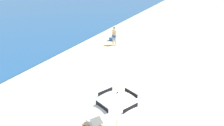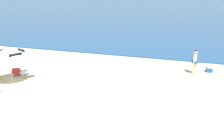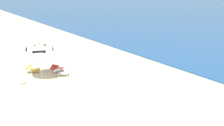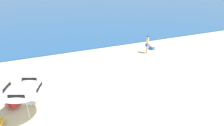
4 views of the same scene
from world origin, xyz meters
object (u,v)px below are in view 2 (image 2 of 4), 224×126
Objects in this scene: lounge_chair_under_umbrella at (28,73)px; cooler_box at (209,69)px; beach_umbrella_striped_main at (9,52)px; lounge_chair_facing_sea at (17,71)px; person_standing_near_shore at (195,60)px.

cooler_box is at bearing 24.04° from lounge_chair_under_umbrella.
beach_umbrella_striped_main reaches higher than cooler_box.
lounge_chair_under_umbrella reaches higher than cooler_box.
lounge_chair_under_umbrella is at bearing -155.96° from cooler_box.
lounge_chair_facing_sea reaches higher than lounge_chair_under_umbrella.
lounge_chair_facing_sea is at bearing 172.81° from lounge_chair_under_umbrella.
person_standing_near_shore is (10.34, 5.48, -1.02)m from beach_umbrella_striped_main.
lounge_chair_facing_sea is (-0.95, 0.12, -0.01)m from lounge_chair_under_umbrella.
lounge_chair_facing_sea is (-0.78, 1.36, -1.70)m from beach_umbrella_striped_main.
lounge_chair_facing_sea reaches higher than cooler_box.
lounge_chair_under_umbrella is 11.04m from person_standing_near_shore.
cooler_box is at bearing 21.86° from lounge_chair_facing_sea.
beach_umbrella_striped_main is 11.75m from person_standing_near_shore.
lounge_chair_under_umbrella is 1.86× the size of cooler_box.
lounge_chair_facing_sea is at bearing 119.92° from beach_umbrella_striped_main.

